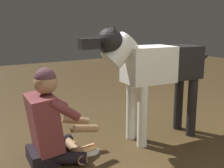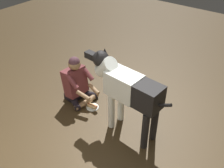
% 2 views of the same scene
% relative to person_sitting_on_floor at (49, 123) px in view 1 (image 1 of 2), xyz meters
% --- Properties ---
extents(ground_plane, '(12.94, 12.94, 0.00)m').
position_rel_person_sitting_on_floor_xyz_m(ground_plane, '(-1.01, 0.36, -0.36)').
color(ground_plane, '#41301A').
extents(person_sitting_on_floor, '(0.65, 0.58, 0.87)m').
position_rel_person_sitting_on_floor_xyz_m(person_sitting_on_floor, '(0.00, 0.00, 0.00)').
color(person_sitting_on_floor, black).
rests_on(person_sitting_on_floor, ground).
extents(large_dog, '(1.54, 0.39, 1.23)m').
position_rel_person_sitting_on_floor_xyz_m(large_dog, '(-1.11, 0.09, 0.43)').
color(large_dog, silver).
rests_on(large_dog, ground).
extents(hot_dog_on_plate, '(0.22, 0.22, 0.06)m').
position_rel_person_sitting_on_floor_xyz_m(hot_dog_on_plate, '(-0.37, 0.03, -0.33)').
color(hot_dog_on_plate, white).
rests_on(hot_dog_on_plate, ground).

